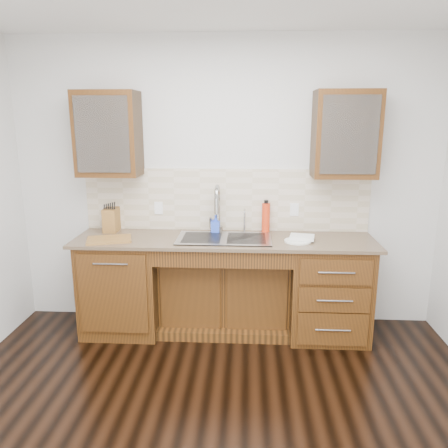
# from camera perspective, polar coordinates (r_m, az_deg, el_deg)

# --- Properties ---
(ground) EXTENTS (4.00, 3.50, 0.10)m
(ground) POSITION_cam_1_polar(r_m,az_deg,el_deg) (3.10, -1.61, -26.81)
(ground) COLOR black
(wall_back) EXTENTS (4.00, 0.10, 2.70)m
(wall_back) POSITION_cam_1_polar(r_m,az_deg,el_deg) (4.20, 0.30, 5.27)
(wall_back) COLOR silver
(wall_back) RESTS_ON ground
(base_cabinet_left) EXTENTS (0.70, 0.62, 0.88)m
(base_cabinet_left) POSITION_cam_1_polar(r_m,az_deg,el_deg) (4.25, -12.99, -7.72)
(base_cabinet_left) COLOR #593014
(base_cabinet_left) RESTS_ON ground
(base_cabinet_center) EXTENTS (1.20, 0.44, 0.70)m
(base_cabinet_center) POSITION_cam_1_polar(r_m,az_deg,el_deg) (4.21, 0.10, -8.87)
(base_cabinet_center) COLOR #593014
(base_cabinet_center) RESTS_ON ground
(base_cabinet_right) EXTENTS (0.70, 0.62, 0.88)m
(base_cabinet_right) POSITION_cam_1_polar(r_m,az_deg,el_deg) (4.15, 13.37, -8.25)
(base_cabinet_right) COLOR #593014
(base_cabinet_right) RESTS_ON ground
(countertop) EXTENTS (2.70, 0.65, 0.03)m
(countertop) POSITION_cam_1_polar(r_m,az_deg,el_deg) (3.93, 0.02, -2.11)
(countertop) COLOR #84705B
(countertop) RESTS_ON base_cabinet_left
(backsplash) EXTENTS (2.70, 0.02, 0.59)m
(backsplash) POSITION_cam_1_polar(r_m,az_deg,el_deg) (4.17, 0.26, 3.18)
(backsplash) COLOR beige
(backsplash) RESTS_ON wall_back
(sink) EXTENTS (0.84, 0.46, 0.19)m
(sink) POSITION_cam_1_polar(r_m,az_deg,el_deg) (3.94, 0.01, -3.15)
(sink) COLOR #9E9EA5
(sink) RESTS_ON countertop
(faucet) EXTENTS (0.04, 0.04, 0.40)m
(faucet) POSITION_cam_1_polar(r_m,az_deg,el_deg) (4.09, -0.79, 1.63)
(faucet) COLOR #999993
(faucet) RESTS_ON countertop
(filter_tap) EXTENTS (0.02, 0.02, 0.24)m
(filter_tap) POSITION_cam_1_polar(r_m,az_deg,el_deg) (4.11, 2.70, 0.52)
(filter_tap) COLOR #999993
(filter_tap) RESTS_ON countertop
(upper_cabinet_left) EXTENTS (0.55, 0.34, 0.75)m
(upper_cabinet_left) POSITION_cam_1_polar(r_m,az_deg,el_deg) (4.13, -14.86, 11.30)
(upper_cabinet_left) COLOR #593014
(upper_cabinet_left) RESTS_ON wall_back
(upper_cabinet_right) EXTENTS (0.55, 0.34, 0.75)m
(upper_cabinet_right) POSITION_cam_1_polar(r_m,az_deg,el_deg) (4.02, 15.56, 11.21)
(upper_cabinet_right) COLOR #593014
(upper_cabinet_right) RESTS_ON wall_back
(outlet_left) EXTENTS (0.08, 0.01, 0.12)m
(outlet_left) POSITION_cam_1_polar(r_m,az_deg,el_deg) (4.25, -8.54, 2.07)
(outlet_left) COLOR white
(outlet_left) RESTS_ON backsplash
(outlet_right) EXTENTS (0.08, 0.01, 0.12)m
(outlet_right) POSITION_cam_1_polar(r_m,az_deg,el_deg) (4.19, 9.17, 1.87)
(outlet_right) COLOR white
(outlet_right) RESTS_ON backsplash
(soap_bottle) EXTENTS (0.08, 0.09, 0.17)m
(soap_bottle) POSITION_cam_1_polar(r_m,az_deg,el_deg) (4.10, -1.11, 0.01)
(soap_bottle) COLOR blue
(soap_bottle) RESTS_ON countertop
(water_bottle) EXTENTS (0.08, 0.08, 0.28)m
(water_bottle) POSITION_cam_1_polar(r_m,az_deg,el_deg) (4.12, 5.48, 0.79)
(water_bottle) COLOR red
(water_bottle) RESTS_ON countertop
(plate) EXTENTS (0.28, 0.28, 0.01)m
(plate) POSITION_cam_1_polar(r_m,az_deg,el_deg) (3.88, 9.60, -2.20)
(plate) COLOR white
(plate) RESTS_ON countertop
(dish_towel) EXTENTS (0.23, 0.19, 0.03)m
(dish_towel) POSITION_cam_1_polar(r_m,az_deg,el_deg) (3.91, 10.16, -1.72)
(dish_towel) COLOR white
(dish_towel) RESTS_ON plate
(knife_block) EXTENTS (0.12, 0.20, 0.22)m
(knife_block) POSITION_cam_1_polar(r_m,az_deg,el_deg) (4.29, -14.49, 0.55)
(knife_block) COLOR brown
(knife_block) RESTS_ON countertop
(cutting_board) EXTENTS (0.44, 0.36, 0.02)m
(cutting_board) POSITION_cam_1_polar(r_m,az_deg,el_deg) (3.99, -14.77, -1.97)
(cutting_board) COLOR brown
(cutting_board) RESTS_ON countertop
(cup_left_a) EXTENTS (0.15, 0.15, 0.09)m
(cup_left_a) POSITION_cam_1_polar(r_m,az_deg,el_deg) (4.17, -16.42, 10.46)
(cup_left_a) COLOR white
(cup_left_a) RESTS_ON upper_cabinet_left
(cup_left_b) EXTENTS (0.12, 0.12, 0.09)m
(cup_left_b) POSITION_cam_1_polar(r_m,az_deg,el_deg) (4.10, -13.38, 10.61)
(cup_left_b) COLOR silver
(cup_left_b) RESTS_ON upper_cabinet_left
(cup_right_a) EXTENTS (0.14, 0.14, 0.09)m
(cup_right_a) POSITION_cam_1_polar(r_m,az_deg,el_deg) (4.01, 14.51, 10.45)
(cup_right_a) COLOR white
(cup_right_a) RESTS_ON upper_cabinet_right
(cup_right_b) EXTENTS (0.10, 0.10, 0.08)m
(cup_right_b) POSITION_cam_1_polar(r_m,az_deg,el_deg) (4.06, 17.48, 10.28)
(cup_right_b) COLOR silver
(cup_right_b) RESTS_ON upper_cabinet_right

